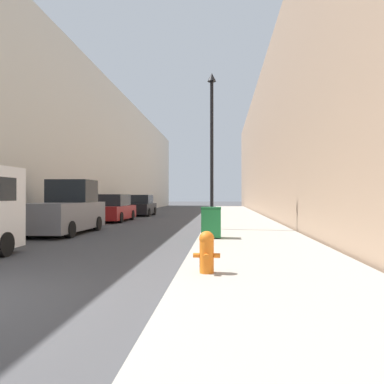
% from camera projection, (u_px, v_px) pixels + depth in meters
% --- Properties ---
extents(sidewalk_right, '(3.88, 60.00, 0.12)m').
position_uv_depth(sidewalk_right, '(240.00, 221.00, 22.64)').
color(sidewalk_right, '#9E998E').
rests_on(sidewalk_right, ground).
extents(building_left_glass, '(12.00, 60.00, 10.63)m').
position_uv_depth(building_left_glass, '(49.00, 152.00, 31.94)').
color(building_left_glass, beige).
rests_on(building_left_glass, ground).
extents(building_right_stone, '(12.00, 60.00, 11.65)m').
position_uv_depth(building_right_stone, '(336.00, 143.00, 30.03)').
color(building_right_stone, '#9E7F66').
rests_on(building_right_stone, ground).
extents(fire_hydrant, '(0.51, 0.40, 0.79)m').
position_uv_depth(fire_hydrant, '(207.00, 251.00, 7.05)').
color(fire_hydrant, orange).
rests_on(fire_hydrant, sidewalk_right).
extents(trash_bin, '(0.68, 0.68, 1.07)m').
position_uv_depth(trash_bin, '(211.00, 222.00, 12.94)').
color(trash_bin, '#1E7538').
rests_on(trash_bin, sidewalk_right).
extents(lamppost, '(0.38, 0.38, 6.87)m').
position_uv_depth(lamppost, '(212.00, 142.00, 16.40)').
color(lamppost, black).
rests_on(lamppost, sidewalk_right).
extents(pickup_truck, '(2.05, 4.97, 2.28)m').
position_uv_depth(pickup_truck, '(66.00, 211.00, 15.79)').
color(pickup_truck, slate).
rests_on(pickup_truck, ground).
extents(parked_sedan_near, '(1.85, 4.71, 1.67)m').
position_uv_depth(parked_sedan_near, '(114.00, 209.00, 23.27)').
color(parked_sedan_near, maroon).
rests_on(parked_sedan_near, ground).
extents(parked_sedan_far, '(1.92, 4.06, 1.67)m').
position_uv_depth(parked_sedan_far, '(141.00, 206.00, 29.86)').
color(parked_sedan_far, black).
rests_on(parked_sedan_far, ground).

